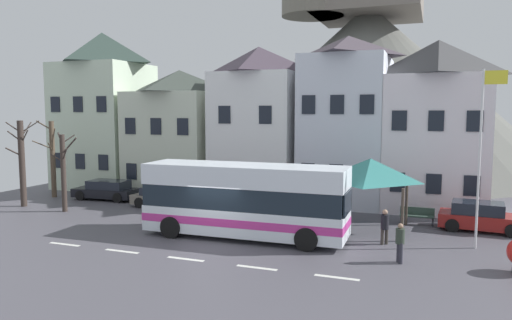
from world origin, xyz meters
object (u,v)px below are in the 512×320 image
townhouse_01 (180,131)px  parked_car_01 (107,190)px  transit_bus (245,201)px  pedestrian_01 (346,213)px  townhouse_04 (436,126)px  flagpole (482,147)px  pedestrian_02 (400,241)px  bare_tree_00 (64,171)px  bare_tree_01 (22,162)px  hilltop_castle (366,82)px  townhouse_03 (347,120)px  bus_shelter (370,170)px  parked_car_00 (166,197)px  public_bench (417,215)px  townhouse_00 (104,111)px  parked_car_02 (480,217)px  townhouse_02 (259,123)px  pedestrian_00 (385,225)px  bare_tree_02 (53,158)px

townhouse_01 → parked_car_01: size_ratio=2.01×
transit_bus → pedestrian_01: bearing=26.0°
townhouse_04 → pedestrian_01: townhouse_04 is taller
flagpole → pedestrian_02: bearing=-132.9°
townhouse_01 → bare_tree_00: (-2.64, -8.91, -1.97)m
bare_tree_01 → hilltop_castle: bearing=58.8°
townhouse_03 → bus_shelter: 8.00m
pedestrian_02 → hilltop_castle: bearing=100.2°
transit_bus → bare_tree_01: bearing=171.4°
bus_shelter → parked_car_00: bearing=173.7°
townhouse_04 → bare_tree_01: bearing=-160.9°
parked_car_00 → public_bench: (14.45, 0.61, -0.13)m
public_bench → bare_tree_00: (-19.27, -3.82, 1.91)m
townhouse_00 → pedestrian_02: (22.56, -11.56, -4.98)m
townhouse_01 → townhouse_03: size_ratio=0.83×
townhouse_03 → bus_shelter: bearing=-71.6°
townhouse_00 → bus_shelter: size_ratio=3.24×
parked_car_02 → parked_car_01: bearing=-177.0°
townhouse_01 → bare_tree_00: bearing=-106.5°
townhouse_02 → hilltop_castle: hilltop_castle is taller
townhouse_04 → bus_shelter: townhouse_04 is taller
bus_shelter → parked_car_02: 5.84m
transit_bus → pedestrian_00: size_ratio=6.10×
townhouse_04 → parked_car_01: bearing=-167.5°
townhouse_03 → pedestrian_01: bearing=-80.0°
townhouse_02 → parked_car_00: bearing=-129.7°
townhouse_01 → public_bench: 17.82m
public_bench → bus_shelter: bearing=-137.8°
townhouse_02 → parked_car_02: 14.69m
bare_tree_01 → parked_car_02: bearing=7.1°
townhouse_04 → flagpole: size_ratio=1.32×
parked_car_02 → bare_tree_02: (-26.25, -0.09, 1.98)m
bus_shelter → townhouse_04: bearing=66.2°
townhouse_02 → pedestrian_02: 15.53m
townhouse_03 → pedestrian_00: bearing=-70.8°
transit_bus → pedestrian_00: bearing=8.6°
townhouse_04 → flagpole: townhouse_04 is taller
pedestrian_01 → bare_tree_00: bearing=-178.0°
townhouse_04 → bare_tree_00: (-20.02, -8.48, -2.57)m
townhouse_00 → townhouse_02: bearing=-1.5°
townhouse_00 → parked_car_01: 7.76m
hilltop_castle → bus_shelter: 27.10m
pedestrian_02 → parked_car_00: bearing=156.1°
parked_car_01 → parked_car_02: size_ratio=1.08×
parked_car_01 → flagpole: size_ratio=0.57×
townhouse_00 → townhouse_01: townhouse_00 is taller
parked_car_00 → parked_car_02: 17.39m
townhouse_01 → public_bench: (16.63, -5.09, -3.89)m
parked_car_00 → flagpole: flagpole is taller
parked_car_01 → hilltop_castle: bearing=-122.8°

